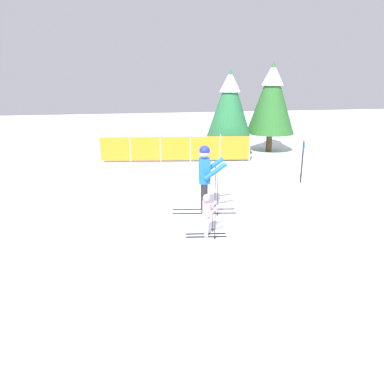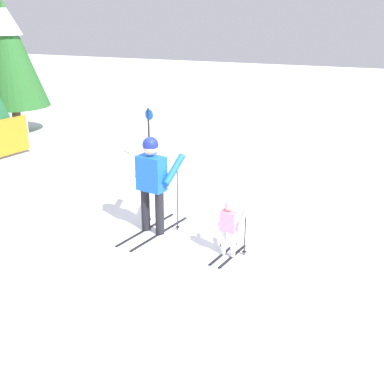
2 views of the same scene
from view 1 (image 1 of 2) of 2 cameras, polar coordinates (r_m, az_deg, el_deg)
name	(u,v)px [view 1 (image 1 of 2)]	position (r m, az deg, el deg)	size (l,w,h in m)	color
ground_plane	(213,213)	(9.95, 3.27, -3.17)	(60.00, 60.00, 0.00)	white
skier_adult	(205,173)	(9.71, 2.07, 2.95)	(1.73, 0.84, 1.79)	black
skier_child	(207,212)	(8.33, 2.29, -3.10)	(0.94, 0.50, 0.98)	black
safety_fence	(175,148)	(15.85, -2.53, 6.64)	(6.28, 1.03, 1.18)	gray
conifer_far	(230,103)	(17.22, 5.75, 13.38)	(2.07, 2.07, 3.84)	#4C3823
conifer_near	(272,97)	(18.41, 12.06, 14.02)	(2.26, 2.26, 4.20)	#4C3823
trail_marker	(303,157)	(13.09, 16.51, 5.10)	(0.10, 0.27, 1.44)	black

